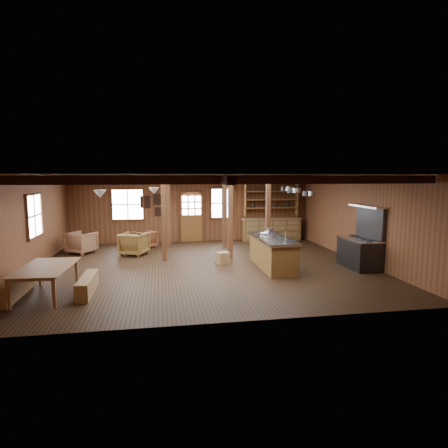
{
  "coord_description": "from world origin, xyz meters",
  "views": [
    {
      "loc": [
        -1.32,
        -11.19,
        2.76
      ],
      "look_at": [
        0.76,
        0.85,
        1.19
      ],
      "focal_mm": 30.0,
      "sensor_mm": 36.0,
      "label": 1
    }
  ],
  "objects_px": {
    "armchair_b": "(134,244)",
    "armchair_c": "(81,242)",
    "commercial_range": "(361,247)",
    "armchair_a": "(145,239)",
    "kitchen_island": "(272,252)",
    "dining_table": "(48,281)"
  },
  "relations": [
    {
      "from": "commercial_range",
      "to": "armchair_c",
      "type": "bearing_deg",
      "value": 157.42
    },
    {
      "from": "armchair_c",
      "to": "commercial_range",
      "type": "bearing_deg",
      "value": -171.45
    },
    {
      "from": "kitchen_island",
      "to": "commercial_range",
      "type": "xyz_separation_m",
      "value": [
        2.65,
        -0.43,
        0.14
      ]
    },
    {
      "from": "kitchen_island",
      "to": "commercial_range",
      "type": "height_order",
      "value": "commercial_range"
    },
    {
      "from": "kitchen_island",
      "to": "armchair_a",
      "type": "xyz_separation_m",
      "value": [
        -3.91,
        3.86,
        -0.15
      ]
    },
    {
      "from": "dining_table",
      "to": "armchair_a",
      "type": "bearing_deg",
      "value": -16.93
    },
    {
      "from": "commercial_range",
      "to": "armchair_b",
      "type": "xyz_separation_m",
      "value": [
        -6.88,
        3.02,
        -0.22
      ]
    },
    {
      "from": "armchair_a",
      "to": "kitchen_island",
      "type": "bearing_deg",
      "value": 99.04
    },
    {
      "from": "commercial_range",
      "to": "armchair_a",
      "type": "bearing_deg",
      "value": 146.85
    },
    {
      "from": "kitchen_island",
      "to": "commercial_range",
      "type": "distance_m",
      "value": 2.69
    },
    {
      "from": "armchair_b",
      "to": "armchair_c",
      "type": "distance_m",
      "value": 1.99
    },
    {
      "from": "commercial_range",
      "to": "armchair_b",
      "type": "height_order",
      "value": "commercial_range"
    },
    {
      "from": "armchair_a",
      "to": "armchair_c",
      "type": "distance_m",
      "value": 2.29
    },
    {
      "from": "kitchen_island",
      "to": "armchair_c",
      "type": "xyz_separation_m",
      "value": [
        -6.11,
        3.22,
        -0.09
      ]
    },
    {
      "from": "kitchen_island",
      "to": "dining_table",
      "type": "xyz_separation_m",
      "value": [
        -5.9,
        -1.7,
        -0.13
      ]
    },
    {
      "from": "armchair_b",
      "to": "commercial_range",
      "type": "bearing_deg",
      "value": -179.85
    },
    {
      "from": "armchair_b",
      "to": "armchair_c",
      "type": "bearing_deg",
      "value": 5.45
    },
    {
      "from": "dining_table",
      "to": "armchair_b",
      "type": "xyz_separation_m",
      "value": [
        1.67,
        4.29,
        0.05
      ]
    },
    {
      "from": "kitchen_island",
      "to": "armchair_b",
      "type": "bearing_deg",
      "value": 148.32
    },
    {
      "from": "commercial_range",
      "to": "armchair_b",
      "type": "distance_m",
      "value": 7.51
    },
    {
      "from": "armchair_a",
      "to": "armchair_b",
      "type": "relative_size",
      "value": 0.84
    },
    {
      "from": "commercial_range",
      "to": "armchair_a",
      "type": "distance_m",
      "value": 7.84
    }
  ]
}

